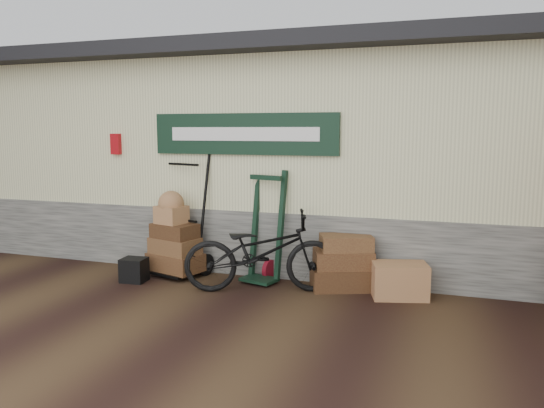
# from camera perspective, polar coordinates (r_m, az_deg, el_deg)

# --- Properties ---
(ground) EXTENTS (80.00, 80.00, 0.00)m
(ground) POSITION_cam_1_polar(r_m,az_deg,el_deg) (6.45, -3.66, -10.16)
(ground) COLOR black
(ground) RESTS_ON ground
(station_building) EXTENTS (14.40, 4.10, 3.20)m
(station_building) POSITION_cam_1_polar(r_m,az_deg,el_deg) (8.73, 3.08, 5.41)
(station_building) COLOR #4C4C47
(station_building) RESTS_ON ground
(porter_trolley) EXTENTS (1.03, 0.88, 1.75)m
(porter_trolley) POSITION_cam_1_polar(r_m,az_deg,el_deg) (7.47, -9.40, -0.81)
(porter_trolley) COLOR black
(porter_trolley) RESTS_ON ground
(green_barrow) EXTENTS (0.63, 0.58, 1.48)m
(green_barrow) POSITION_cam_1_polar(r_m,az_deg,el_deg) (7.02, -0.68, -2.41)
(green_barrow) COLOR black
(green_barrow) RESTS_ON ground
(suitcase_stack) EXTENTS (0.92, 0.75, 0.70)m
(suitcase_stack) POSITION_cam_1_polar(r_m,az_deg,el_deg) (6.81, 7.66, -6.15)
(suitcase_stack) COLOR #3D2213
(suitcase_stack) RESTS_ON ground
(wicker_hamper) EXTENTS (0.73, 0.57, 0.42)m
(wicker_hamper) POSITION_cam_1_polar(r_m,az_deg,el_deg) (6.62, 13.56, -7.99)
(wicker_hamper) COLOR #9C6C3E
(wicker_hamper) RESTS_ON ground
(black_trunk) EXTENTS (0.34, 0.30, 0.32)m
(black_trunk) POSITION_cam_1_polar(r_m,az_deg,el_deg) (7.33, -14.62, -6.88)
(black_trunk) COLOR black
(black_trunk) RESTS_ON ground
(bicycle) EXTENTS (1.28, 2.04, 1.12)m
(bicycle) POSITION_cam_1_polar(r_m,az_deg,el_deg) (6.59, -1.15, -4.70)
(bicycle) COLOR black
(bicycle) RESTS_ON ground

